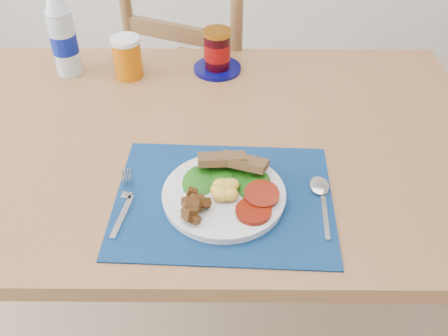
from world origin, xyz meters
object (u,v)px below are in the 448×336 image
chair_far (198,60)px  breakfast_plate (221,194)px  juice_glass (127,58)px  water_bottle (63,38)px  jam_on_saucer (217,53)px

chair_far → breakfast_plate: chair_far is taller
juice_glass → breakfast_plate: bearing=-62.2°
breakfast_plate → juice_glass: juice_glass is taller
juice_glass → chair_far: bearing=63.7°
water_bottle → jam_on_saucer: 0.43m
juice_glass → jam_on_saucer: 0.25m
breakfast_plate → water_bottle: water_bottle is taller
breakfast_plate → water_bottle: size_ratio=1.02×
juice_glass → jam_on_saucer: bearing=7.6°
breakfast_plate → juice_glass: 0.58m
breakfast_plate → water_bottle: (-0.44, 0.53, 0.09)m
breakfast_plate → jam_on_saucer: size_ratio=1.84×
chair_far → breakfast_plate: bearing=118.8°
breakfast_plate → water_bottle: 0.70m
water_bottle → breakfast_plate: bearing=-50.0°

